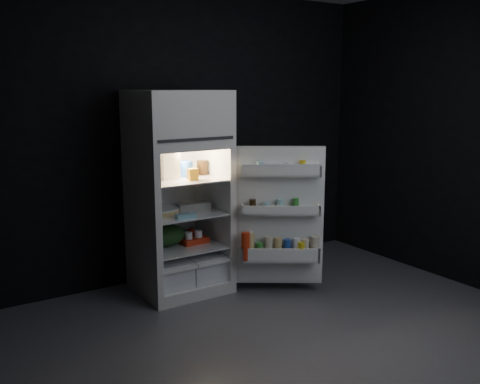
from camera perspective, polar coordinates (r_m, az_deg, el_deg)
floor at (r=4.10m, az=5.70°, el=-15.05°), size 4.00×3.40×0.00m
wall_back at (r=5.13m, az=-6.00°, el=5.99°), size 4.00×0.00×2.70m
wall_right at (r=5.20m, az=23.55°, el=5.20°), size 0.00×3.40×2.70m
refrigerator at (r=4.73m, az=-6.70°, el=0.71°), size 0.76×0.71×1.78m
fridge_door at (r=4.66m, az=4.25°, el=-2.89°), size 0.70×0.56×1.22m
milk_jug at (r=4.63m, az=-7.65°, el=2.86°), size 0.16×0.16×0.24m
mayo_jar at (r=4.72m, az=-5.73°, el=2.44°), size 0.13×0.13×0.14m
jam_jar at (r=4.85m, az=-4.04°, el=2.64°), size 0.12×0.12×0.13m
amber_bottle at (r=4.68m, az=-10.30°, el=2.73°), size 0.10×0.10×0.22m
small_carton at (r=4.56m, az=-5.07°, el=1.89°), size 0.08×0.06×0.10m
egg_carton at (r=4.76m, az=-4.99°, el=-1.57°), size 0.30×0.14×0.07m
pie at (r=4.69m, az=-8.37°, el=-2.03°), size 0.37×0.37×0.04m
flat_package at (r=4.49m, az=-5.80°, el=-2.56°), size 0.18×0.10×0.04m
wrapped_pkg at (r=4.91m, az=-5.55°, el=-1.31°), size 0.13×0.12×0.05m
produce_bag at (r=4.77m, az=-8.07°, el=-4.55°), size 0.47×0.44×0.20m
yogurt_tray at (r=4.83m, az=-4.87°, el=-5.18°), size 0.25×0.15×0.05m
small_can_red at (r=4.97m, az=-5.27°, el=-4.49°), size 0.08×0.08×0.09m
small_can_silver at (r=5.05m, az=-5.04°, el=-4.23°), size 0.08×0.08×0.09m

